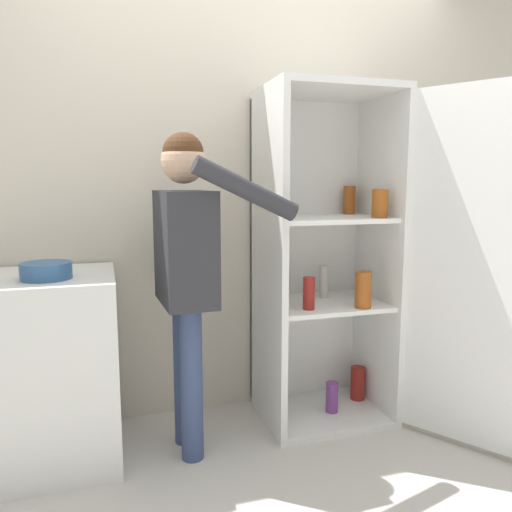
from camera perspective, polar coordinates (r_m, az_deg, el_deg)
The scene contains 6 objects.
ground_plane at distance 2.38m, azimuth 5.59°, elevation -25.35°, with size 12.00×12.00×0.00m, color beige.
wall_back at distance 2.91m, azimuth -1.48°, elevation 7.42°, with size 7.00×0.06×2.55m.
refrigerator at distance 2.75m, azimuth 11.49°, elevation -0.63°, with size 1.11×1.14×1.82m.
person at distance 2.38m, azimuth -7.89°, elevation 0.07°, with size 0.61×0.55×1.55m.
counter at distance 2.62m, azimuth -24.13°, elevation -11.84°, with size 0.77×0.62×0.90m.
bowl at distance 2.39m, azimuth -22.85°, elevation -1.57°, with size 0.22×0.22×0.07m.
Camera 1 is at (-0.77, -1.83, 1.32)m, focal length 35.00 mm.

